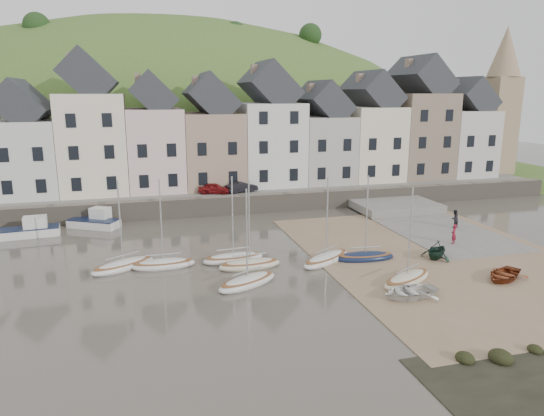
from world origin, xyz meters
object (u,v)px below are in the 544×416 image
object	(u,v)px
person_dark	(455,219)
car_left	(215,188)
sailboat_0	(123,265)
rowboat_green	(436,250)
rowboat_red	(504,274)
person_red	(454,234)
rowboat_white	(409,291)
car_right	(242,187)

from	to	relation	value
person_dark	car_left	xyz separation A→B (m)	(-19.02, 13.01, 1.24)
person_dark	sailboat_0	bearing A→B (deg)	-18.04
rowboat_green	rowboat_red	size ratio (longest dim) A/B	0.77
sailboat_0	car_left	size ratio (longest dim) A/B	1.96
sailboat_0	rowboat_red	distance (m)	24.89
rowboat_green	person_red	world-z (taller)	person_red
rowboat_green	rowboat_red	xyz separation A→B (m)	(1.82, -4.70, -0.32)
rowboat_white	person_red	size ratio (longest dim) A/B	2.20
car_left	person_red	bearing A→B (deg)	-119.31
person_dark	car_right	bearing A→B (deg)	-62.86
car_right	person_dark	bearing A→B (deg)	-146.66
person_dark	car_left	world-z (taller)	car_left
car_left	car_right	xyz separation A→B (m)	(2.80, 0.00, 0.00)
person_red	car_left	world-z (taller)	car_left
car_right	rowboat_white	bearing A→B (deg)	172.32
rowboat_green	person_dark	distance (m)	9.19
rowboat_white	person_dark	xyz separation A→B (m)	(11.62, 12.43, 0.49)
person_red	car_left	size ratio (longest dim) A/B	0.48
rowboat_green	person_dark	xyz separation A→B (m)	(6.19, 6.79, 0.19)
rowboat_white	rowboat_green	distance (m)	7.83
sailboat_0	person_red	distance (m)	24.85
rowboat_white	person_red	distance (m)	12.02
person_red	car_left	xyz separation A→B (m)	(-16.08, 17.13, 1.25)
rowboat_red	rowboat_green	bearing A→B (deg)	172.63
car_right	car_left	bearing A→B (deg)	72.06
car_left	car_right	world-z (taller)	car_right
rowboat_red	person_red	xyz separation A→B (m)	(1.43, 7.37, 0.50)
rowboat_white	sailboat_0	bearing A→B (deg)	-125.97
car_right	rowboat_green	bearing A→B (deg)	-171.06
sailboat_0	car_left	bearing A→B (deg)	61.31
rowboat_red	person_red	bearing A→B (deg)	140.50
sailboat_0	car_right	bearing A→B (deg)	54.16
car_left	car_right	bearing A→B (deg)	-72.49
person_red	person_dark	distance (m)	5.07
sailboat_0	person_dark	world-z (taller)	sailboat_0
rowboat_white	car_right	distance (m)	25.91
rowboat_white	rowboat_red	distance (m)	7.31
rowboat_green	car_left	distance (m)	23.63
rowboat_green	car_left	bearing A→B (deg)	-179.40
rowboat_green	rowboat_white	bearing A→B (deg)	-76.26
person_dark	car_left	size ratio (longest dim) A/B	0.49
rowboat_white	rowboat_red	xyz separation A→B (m)	(7.25, 0.94, -0.02)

